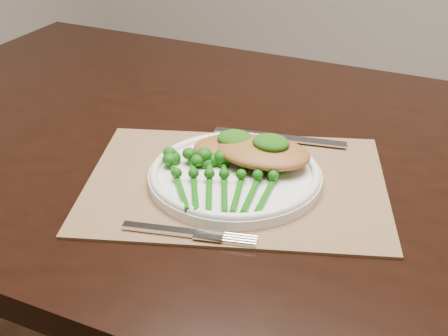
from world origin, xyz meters
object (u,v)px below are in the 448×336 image
at_px(chicken_fillet_left, 233,148).
at_px(dining_table, 271,327).
at_px(dinner_plate, 235,175).
at_px(broccolini_bundle, 224,186).
at_px(placemat, 236,183).

bearing_deg(chicken_fillet_left, dining_table, 29.27).
xyz_separation_m(dinner_plate, broccolini_bundle, (0.01, -0.05, 0.01)).
xyz_separation_m(placemat, broccolini_bundle, (0.01, -0.05, 0.02)).
height_order(dining_table, chicken_fillet_left, chicken_fillet_left).
height_order(placemat, broccolini_bundle, broccolini_bundle).
xyz_separation_m(dinner_plate, chicken_fillet_left, (-0.03, 0.05, 0.02)).
relative_size(dining_table, broccolini_bundle, 7.67).
relative_size(dinner_plate, broccolini_bundle, 1.19).
xyz_separation_m(dining_table, placemat, (-0.02, -0.12, 0.37)).
bearing_deg(broccolini_bundle, dining_table, 60.28).
relative_size(dining_table, placemat, 3.74).
distance_m(placemat, dinner_plate, 0.01).
bearing_deg(dinner_plate, dining_table, 78.93).
distance_m(dining_table, chicken_fillet_left, 0.41).
distance_m(chicken_fillet_left, broccolini_bundle, 0.10).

